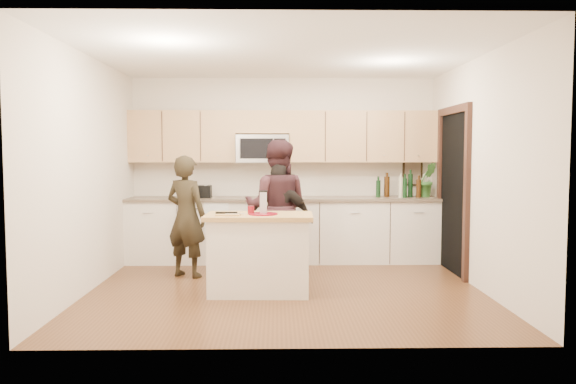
{
  "coord_description": "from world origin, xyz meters",
  "views": [
    {
      "loc": [
        -0.09,
        -6.45,
        1.59
      ],
      "look_at": [
        0.04,
        0.35,
        1.11
      ],
      "focal_mm": 35.0,
      "sensor_mm": 36.0,
      "label": 1
    }
  ],
  "objects_px": {
    "toaster": "(201,192)",
    "woman_right": "(280,220)",
    "woman_center": "(277,208)",
    "woman_left": "(186,216)",
    "island": "(259,253)"
  },
  "relations": [
    {
      "from": "woman_center",
      "to": "woman_right",
      "type": "xyz_separation_m",
      "value": [
        0.04,
        -0.12,
        -0.15
      ]
    },
    {
      "from": "woman_center",
      "to": "toaster",
      "type": "bearing_deg",
      "value": -31.39
    },
    {
      "from": "woman_left",
      "to": "woman_right",
      "type": "xyz_separation_m",
      "value": [
        1.19,
        -0.01,
        -0.05
      ]
    },
    {
      "from": "toaster",
      "to": "woman_left",
      "type": "relative_size",
      "value": 0.19
    },
    {
      "from": "toaster",
      "to": "woman_center",
      "type": "bearing_deg",
      "value": -38.65
    },
    {
      "from": "island",
      "to": "woman_center",
      "type": "distance_m",
      "value": 1.07
    },
    {
      "from": "island",
      "to": "woman_center",
      "type": "height_order",
      "value": "woman_center"
    },
    {
      "from": "woman_center",
      "to": "woman_right",
      "type": "height_order",
      "value": "woman_center"
    },
    {
      "from": "woman_left",
      "to": "woman_center",
      "type": "distance_m",
      "value": 1.16
    },
    {
      "from": "woman_left",
      "to": "woman_center",
      "type": "height_order",
      "value": "woman_center"
    },
    {
      "from": "toaster",
      "to": "island",
      "type": "bearing_deg",
      "value": -63.92
    },
    {
      "from": "toaster",
      "to": "woman_right",
      "type": "height_order",
      "value": "woman_right"
    },
    {
      "from": "woman_left",
      "to": "woman_right",
      "type": "relative_size",
      "value": 1.06
    },
    {
      "from": "toaster",
      "to": "woman_right",
      "type": "distance_m",
      "value": 1.54
    },
    {
      "from": "island",
      "to": "woman_right",
      "type": "relative_size",
      "value": 0.83
    }
  ]
}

